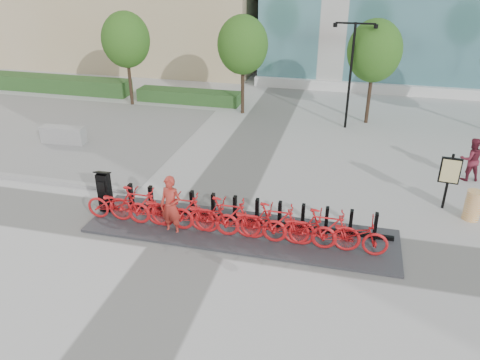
% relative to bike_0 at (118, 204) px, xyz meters
% --- Properties ---
extents(ground, '(120.00, 120.00, 0.00)m').
position_rel_bike_0_xyz_m(ground, '(2.60, 0.05, -0.64)').
color(ground, '#ADADAD').
extents(gravel_patch, '(14.00, 14.00, 0.00)m').
position_rel_bike_0_xyz_m(gravel_patch, '(-7.40, 7.05, -0.64)').
color(gravel_patch, gray).
rests_on(gravel_patch, ground).
extents(hedge_a, '(10.00, 1.40, 0.90)m').
position_rel_bike_0_xyz_m(hedge_a, '(-11.40, 13.55, -0.19)').
color(hedge_a, '#1E421A').
rests_on(hedge_a, ground).
extents(hedge_b, '(6.00, 1.20, 0.70)m').
position_rel_bike_0_xyz_m(hedge_b, '(-2.40, 13.25, -0.29)').
color(hedge_b, '#1E421A').
rests_on(hedge_b, ground).
extents(tree_0, '(2.60, 2.60, 5.10)m').
position_rel_bike_0_xyz_m(tree_0, '(-5.40, 12.05, 2.95)').
color(tree_0, '#392A1C').
rests_on(tree_0, ground).
extents(tree_1, '(2.60, 2.60, 5.10)m').
position_rel_bike_0_xyz_m(tree_1, '(1.10, 12.05, 2.95)').
color(tree_1, '#392A1C').
rests_on(tree_1, ground).
extents(tree_2, '(2.60, 2.60, 5.10)m').
position_rel_bike_0_xyz_m(tree_2, '(7.60, 12.05, 2.95)').
color(tree_2, '#392A1C').
rests_on(tree_2, ground).
extents(streetlamp, '(2.00, 0.20, 5.00)m').
position_rel_bike_0_xyz_m(streetlamp, '(6.60, 11.05, 2.49)').
color(streetlamp, black).
rests_on(streetlamp, ground).
extents(dock_pad, '(9.60, 2.40, 0.08)m').
position_rel_bike_0_xyz_m(dock_pad, '(3.90, 0.35, -0.60)').
color(dock_pad, '#313236').
rests_on(dock_pad, ground).
extents(dock_rail_posts, '(8.02, 0.50, 0.85)m').
position_rel_bike_0_xyz_m(dock_rail_posts, '(3.96, 0.82, -0.14)').
color(dock_rail_posts, black).
rests_on(dock_rail_posts, dock_pad).
extents(bike_0, '(2.14, 0.75, 1.12)m').
position_rel_bike_0_xyz_m(bike_0, '(0.00, 0.00, 0.00)').
color(bike_0, red).
rests_on(bike_0, dock_pad).
extents(bike_1, '(2.07, 0.59, 1.25)m').
position_rel_bike_0_xyz_m(bike_1, '(0.72, 0.00, 0.06)').
color(bike_1, red).
rests_on(bike_1, dock_pad).
extents(bike_2, '(2.14, 0.75, 1.12)m').
position_rel_bike_0_xyz_m(bike_2, '(1.44, 0.00, 0.00)').
color(bike_2, red).
rests_on(bike_2, dock_pad).
extents(bike_3, '(2.07, 0.59, 1.25)m').
position_rel_bike_0_xyz_m(bike_3, '(2.16, 0.00, 0.06)').
color(bike_3, red).
rests_on(bike_3, dock_pad).
extents(bike_4, '(2.14, 0.75, 1.12)m').
position_rel_bike_0_xyz_m(bike_4, '(2.88, 0.00, 0.00)').
color(bike_4, red).
rests_on(bike_4, dock_pad).
extents(bike_5, '(2.07, 0.59, 1.25)m').
position_rel_bike_0_xyz_m(bike_5, '(3.60, 0.00, 0.06)').
color(bike_5, red).
rests_on(bike_5, dock_pad).
extents(bike_6, '(2.14, 0.75, 1.12)m').
position_rel_bike_0_xyz_m(bike_6, '(4.32, 0.00, 0.00)').
color(bike_6, red).
rests_on(bike_6, dock_pad).
extents(bike_7, '(2.07, 0.59, 1.25)m').
position_rel_bike_0_xyz_m(bike_7, '(5.04, 0.00, 0.06)').
color(bike_7, red).
rests_on(bike_7, dock_pad).
extents(bike_8, '(2.14, 0.75, 1.12)m').
position_rel_bike_0_xyz_m(bike_8, '(5.76, 0.00, 0.00)').
color(bike_8, red).
rests_on(bike_8, dock_pad).
extents(bike_9, '(2.07, 0.59, 1.25)m').
position_rel_bike_0_xyz_m(bike_9, '(6.48, 0.00, 0.06)').
color(bike_9, red).
rests_on(bike_9, dock_pad).
extents(bike_10, '(2.14, 0.75, 1.12)m').
position_rel_bike_0_xyz_m(bike_10, '(7.20, 0.00, 0.00)').
color(bike_10, red).
rests_on(bike_10, dock_pad).
extents(kiosk, '(0.45, 0.38, 1.46)m').
position_rel_bike_0_xyz_m(kiosk, '(-0.72, 0.50, 0.14)').
color(kiosk, black).
rests_on(kiosk, dock_pad).
extents(worker_red, '(0.76, 0.56, 1.92)m').
position_rel_bike_0_xyz_m(worker_red, '(1.90, -0.22, 0.32)').
color(worker_red, '#AC2D23').
rests_on(worker_red, ground).
extents(pedestrian, '(0.94, 0.81, 1.68)m').
position_rel_bike_0_xyz_m(pedestrian, '(11.39, 6.11, 0.20)').
color(pedestrian, maroon).
rests_on(pedestrian, ground).
extents(construction_barrel, '(0.57, 0.57, 1.00)m').
position_rel_bike_0_xyz_m(construction_barrel, '(10.98, 2.97, -0.14)').
color(construction_barrel, orange).
rests_on(construction_barrel, ground).
extents(jersey_barrier, '(2.04, 0.69, 0.77)m').
position_rel_bike_0_xyz_m(jersey_barrier, '(-5.72, 5.75, -0.25)').
color(jersey_barrier, gray).
rests_on(jersey_barrier, ground).
extents(map_sign, '(0.65, 0.17, 1.98)m').
position_rel_bike_0_xyz_m(map_sign, '(10.21, 3.53, 0.67)').
color(map_sign, black).
rests_on(map_sign, ground).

